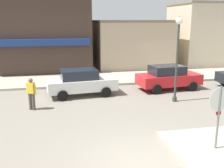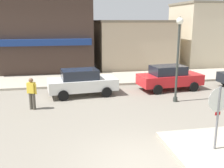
{
  "view_description": "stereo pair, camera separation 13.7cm",
  "coord_description": "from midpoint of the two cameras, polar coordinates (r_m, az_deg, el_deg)",
  "views": [
    {
      "loc": [
        -2.42,
        -6.91,
        4.32
      ],
      "look_at": [
        -0.09,
        4.5,
        1.5
      ],
      "focal_mm": 42.0,
      "sensor_mm": 36.0,
      "label": 1
    },
    {
      "loc": [
        -2.28,
        -6.94,
        4.32
      ],
      "look_at": [
        -0.09,
        4.5,
        1.5
      ],
      "focal_mm": 42.0,
      "sensor_mm": 36.0,
      "label": 2
    }
  ],
  "objects": [
    {
      "name": "pedestrian_crossing_near",
      "position": [
        13.49,
        -16.79,
        -1.81
      ],
      "size": [
        0.53,
        0.36,
        1.61
      ],
      "color": "#4C473D",
      "rests_on": "ground"
    },
    {
      "name": "parked_car_nearest",
      "position": [
        15.53,
        -6.33,
        0.47
      ],
      "size": [
        4.16,
        2.19,
        1.56
      ],
      "color": "white",
      "rests_on": "ground"
    },
    {
      "name": "ground_plane",
      "position": [
        8.5,
        7.1,
        -17.08
      ],
      "size": [
        160.0,
        160.0,
        0.0
      ],
      "primitive_type": "plane",
      "color": "gray"
    },
    {
      "name": "stop_sign",
      "position": [
        9.19,
        22.5,
        -5.24
      ],
      "size": [
        0.82,
        0.12,
        2.3
      ],
      "color": "slate",
      "rests_on": "ground"
    },
    {
      "name": "building_storefront_left_mid",
      "position": [
        28.58,
        21.84,
        10.03
      ],
      "size": [
        8.15,
        5.46,
        6.0
      ],
      "color": "beige",
      "rests_on": "ground"
    },
    {
      "name": "building_corner_shop",
      "position": [
        25.31,
        -15.1,
        12.88
      ],
      "size": [
        8.9,
        9.07,
        8.38
      ],
      "color": "#3D2D26",
      "rests_on": "ground"
    },
    {
      "name": "kerb_far",
      "position": [
        19.58,
        -3.7,
        1.07
      ],
      "size": [
        80.0,
        4.0,
        0.15
      ],
      "primitive_type": "cube",
      "color": "#A89E8C",
      "rests_on": "ground"
    },
    {
      "name": "parked_car_second",
      "position": [
        17.12,
        12.58,
        1.45
      ],
      "size": [
        4.15,
        2.17,
        1.56
      ],
      "color": "red",
      "rests_on": "ground"
    },
    {
      "name": "building_storefront_left_near",
      "position": [
        25.28,
        4.71,
        8.74
      ],
      "size": [
        6.99,
        6.15,
        4.37
      ],
      "color": "tan",
      "rests_on": "ground"
    },
    {
      "name": "lamp_post",
      "position": [
        14.26,
        14.5,
        7.71
      ],
      "size": [
        0.36,
        0.36,
        4.54
      ],
      "color": "#333833",
      "rests_on": "ground"
    }
  ]
}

